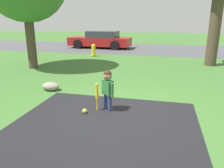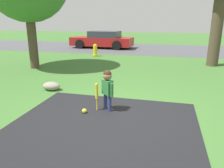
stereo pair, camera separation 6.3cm
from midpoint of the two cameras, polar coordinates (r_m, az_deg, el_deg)
ground_plane at (r=4.65m, az=1.36°, el=-7.92°), size 60.00×60.00×0.00m
street_strip at (r=15.16m, az=10.72°, el=8.99°), size 40.00×6.00×0.01m
child at (r=4.66m, az=-0.82°, el=-0.14°), size 0.30×0.26×0.90m
baseball_bat at (r=4.73m, az=-3.63°, el=-2.27°), size 0.06×0.06×0.62m
sports_ball at (r=4.72m, az=-6.87°, el=-6.97°), size 0.10×0.10×0.10m
fire_hydrant at (r=11.91m, az=-4.25°, el=8.79°), size 0.29×0.26×0.66m
parked_car at (r=15.44m, az=-2.39°, el=11.45°), size 4.30×1.96×1.16m
edging_rock at (r=6.38m, az=-15.26°, el=-0.51°), size 0.51×0.35×0.23m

